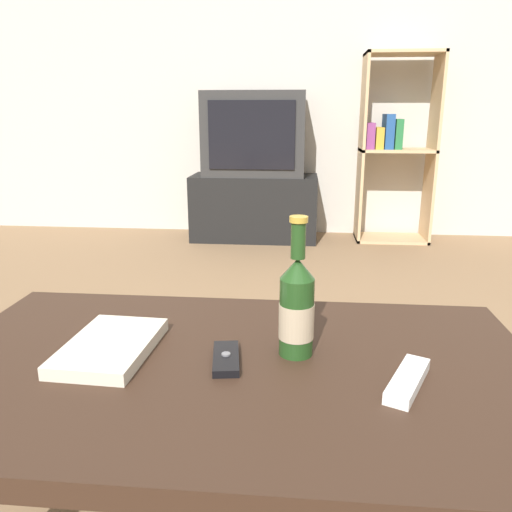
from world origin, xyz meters
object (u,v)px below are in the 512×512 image
Objects in this scene: television at (254,134)px; remote_control at (408,380)px; beer_bottle at (297,307)px; bookshelf at (393,146)px; cell_phone at (226,359)px; tv_stand at (254,207)px; table_book at (110,347)px.

television reaches higher than remote_control.
beer_bottle is at bearing -82.85° from television.
bookshelf reaches higher than cell_phone.
television is at bearing 97.15° from beer_bottle.
cell_phone is (-0.75, -2.81, -0.21)m from bookshelf.
bookshelf is at bearing 66.70° from cell_phone.
table_book is (-0.00, -2.74, 0.24)m from tv_stand.
bookshelf is at bearing 3.27° from tv_stand.
tv_stand is 7.32× the size of cell_phone.
table_book is at bearing -90.08° from tv_stand.
television reaches higher than cell_phone.
bookshelf is at bearing 3.50° from television.
beer_bottle reaches higher than tv_stand.
tv_stand is 2.75m from table_book.
bookshelf is 10.50× the size of cell_phone.
bookshelf reaches higher than television.
cell_phone is 0.51× the size of table_book.
beer_bottle is at bearing -82.86° from tv_stand.
bookshelf is (0.96, 0.06, -0.08)m from television.
tv_stand is 3.75× the size of table_book.
cell_phone is 0.22m from table_book.
cell_phone is at bearing -85.52° from tv_stand.
cell_phone is (0.22, -2.76, -0.29)m from television.
television is 2.87m from remote_control.
tv_stand is 0.52m from television.
bookshelf is 2.96m from table_book.
remote_control is at bearing -17.51° from cell_phone.
bookshelf is at bearing 105.89° from remote_control.
remote_control is at bearing -4.79° from table_book.
remote_control is at bearing -28.29° from beer_bottle.
table_book is at bearing -90.08° from television.
beer_bottle is 0.22m from remote_control.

